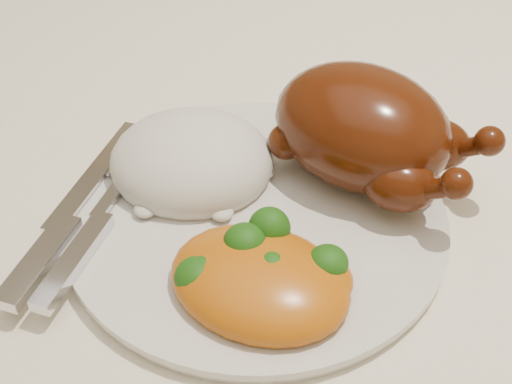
# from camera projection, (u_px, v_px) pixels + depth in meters

# --- Properties ---
(dining_table) EXTENTS (1.60, 0.90, 0.76)m
(dining_table) POSITION_uv_depth(u_px,v_px,m) (276.00, 232.00, 0.65)
(dining_table) COLOR brown
(dining_table) RESTS_ON floor
(tablecloth) EXTENTS (1.73, 1.03, 0.18)m
(tablecloth) POSITION_uv_depth(u_px,v_px,m) (278.00, 171.00, 0.60)
(tablecloth) COLOR #EEE6CD
(tablecloth) RESTS_ON dining_table
(dinner_plate) EXTENTS (0.32, 0.32, 0.01)m
(dinner_plate) POSITION_uv_depth(u_px,v_px,m) (256.00, 219.00, 0.51)
(dinner_plate) COLOR silver
(dinner_plate) RESTS_ON tablecloth
(roast_chicken) EXTENTS (0.18, 0.15, 0.09)m
(roast_chicken) POSITION_uv_depth(u_px,v_px,m) (366.00, 129.00, 0.51)
(roast_chicken) COLOR #4D1908
(roast_chicken) RESTS_ON dinner_plate
(rice_mound) EXTENTS (0.14, 0.13, 0.06)m
(rice_mound) POSITION_uv_depth(u_px,v_px,m) (192.00, 162.00, 0.53)
(rice_mound) COLOR white
(rice_mound) RESTS_ON dinner_plate
(mac_and_cheese) EXTENTS (0.13, 0.11, 0.05)m
(mac_and_cheese) POSITION_uv_depth(u_px,v_px,m) (263.00, 277.00, 0.45)
(mac_and_cheese) COLOR orange
(mac_and_cheese) RESTS_ON dinner_plate
(cutlery) EXTENTS (0.05, 0.20, 0.01)m
(cutlery) POSITION_uv_depth(u_px,v_px,m) (74.00, 231.00, 0.48)
(cutlery) COLOR silver
(cutlery) RESTS_ON dinner_plate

